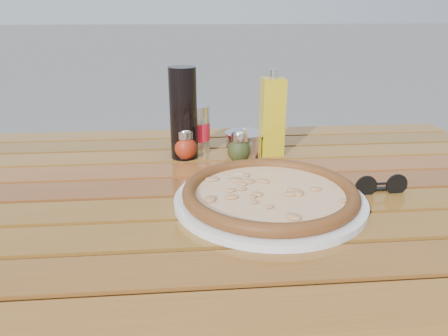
{
  "coord_description": "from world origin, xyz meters",
  "views": [
    {
      "loc": [
        -0.08,
        -0.84,
        1.1
      ],
      "look_at": [
        0.0,
        0.02,
        0.78
      ],
      "focal_mm": 35.0,
      "sensor_mm": 36.0,
      "label": 1
    }
  ],
  "objects": [
    {
      "name": "olive_oil_cruet",
      "position": [
        0.13,
        0.2,
        0.85
      ],
      "size": [
        0.06,
        0.06,
        0.21
      ],
      "rotation": [
        0.0,
        0.0,
        0.04
      ],
      "color": "#B69B13",
      "rests_on": "table"
    },
    {
      "name": "soda_can",
      "position": [
        -0.05,
        0.23,
        0.81
      ],
      "size": [
        0.09,
        0.09,
        0.12
      ],
      "rotation": [
        0.0,
        0.0,
        -0.36
      ],
      "color": "#BBBBC0",
      "rests_on": "table"
    },
    {
      "name": "plate",
      "position": [
        0.08,
        -0.1,
        0.76
      ],
      "size": [
        0.46,
        0.46,
        0.01
      ],
      "primitive_type": "cylinder",
      "rotation": [
        0.0,
        0.0,
        -0.32
      ],
      "color": "silver",
      "rests_on": "table"
    },
    {
      "name": "oregano_shaker",
      "position": [
        0.05,
        0.14,
        0.79
      ],
      "size": [
        0.06,
        0.06,
        0.08
      ],
      "rotation": [
        0.0,
        0.0,
        -0.21
      ],
      "color": "#384019",
      "rests_on": "table"
    },
    {
      "name": "dark_bottle",
      "position": [
        -0.08,
        0.19,
        0.86
      ],
      "size": [
        0.08,
        0.08,
        0.22
      ],
      "primitive_type": "cylinder",
      "rotation": [
        0.0,
        0.0,
        -0.35
      ],
      "color": "black",
      "rests_on": "table"
    },
    {
      "name": "table",
      "position": [
        0.0,
        -0.0,
        0.67
      ],
      "size": [
        1.4,
        0.9,
        0.75
      ],
      "color": "#381E0C",
      "rests_on": "ground"
    },
    {
      "name": "parmesan_tin",
      "position": [
        0.07,
        0.19,
        0.78
      ],
      "size": [
        0.12,
        0.12,
        0.07
      ],
      "rotation": [
        0.0,
        0.0,
        0.33
      ],
      "color": "silver",
      "rests_on": "table"
    },
    {
      "name": "pizza",
      "position": [
        0.08,
        -0.1,
        0.77
      ],
      "size": [
        0.4,
        0.4,
        0.03
      ],
      "rotation": [
        0.0,
        0.0,
        -0.26
      ],
      "color": "#FEE5B6",
      "rests_on": "plate"
    },
    {
      "name": "sunglasses",
      "position": [
        0.3,
        -0.07,
        0.77
      ],
      "size": [
        0.11,
        0.03,
        0.04
      ],
      "rotation": [
        0.0,
        0.0,
        0.04
      ],
      "color": "black",
      "rests_on": "table"
    },
    {
      "name": "pepper_shaker",
      "position": [
        -0.08,
        0.17,
        0.79
      ],
      "size": [
        0.07,
        0.07,
        0.08
      ],
      "rotation": [
        0.0,
        0.0,
        0.29
      ],
      "color": "#A32B12",
      "rests_on": "table"
    }
  ]
}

